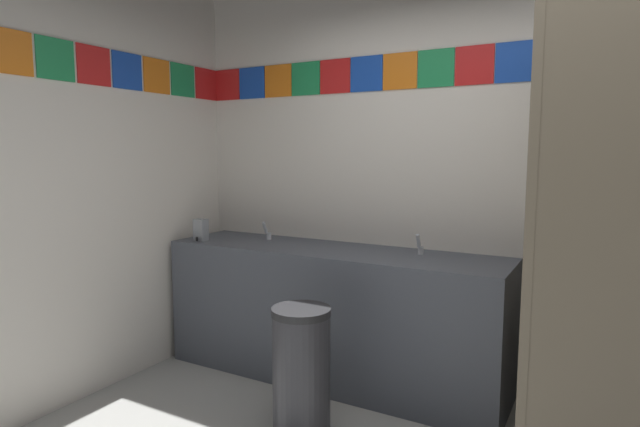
% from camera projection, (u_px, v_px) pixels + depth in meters
% --- Properties ---
extents(wall_back, '(4.34, 0.09, 2.84)m').
position_uv_depth(wall_back, '(492.00, 170.00, 3.23)').
color(wall_back, silver).
rests_on(wall_back, ground_plane).
extents(wall_side, '(0.09, 3.30, 2.84)m').
position_uv_depth(wall_side, '(14.00, 172.00, 2.85)').
color(wall_side, silver).
rests_on(wall_side, ground_plane).
extents(vanity_counter, '(2.33, 0.60, 0.89)m').
position_uv_depth(vanity_counter, '(331.00, 312.00, 3.52)').
color(vanity_counter, '#4C515B').
rests_on(vanity_counter, ground_plane).
extents(faucet_left, '(0.04, 0.10, 0.14)m').
position_uv_depth(faucet_left, '(267.00, 233.00, 3.82)').
color(faucet_left, silver).
rests_on(faucet_left, vanity_counter).
extents(faucet_right, '(0.04, 0.10, 0.14)m').
position_uv_depth(faucet_right, '(420.00, 247.00, 3.26)').
color(faucet_right, silver).
rests_on(faucet_right, vanity_counter).
extents(soap_dispenser, '(0.09, 0.09, 0.16)m').
position_uv_depth(soap_dispenser, '(201.00, 230.00, 3.78)').
color(soap_dispenser, gray).
rests_on(soap_dispenser, vanity_counter).
extents(stall_divider, '(0.92, 1.36, 2.22)m').
position_uv_depth(stall_divider, '(586.00, 256.00, 2.15)').
color(stall_divider, '#726651').
rests_on(stall_divider, ground_plane).
extents(trash_bin, '(0.32, 0.32, 0.71)m').
position_uv_depth(trash_bin, '(301.00, 371.00, 2.82)').
color(trash_bin, '#333338').
rests_on(trash_bin, ground_plane).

